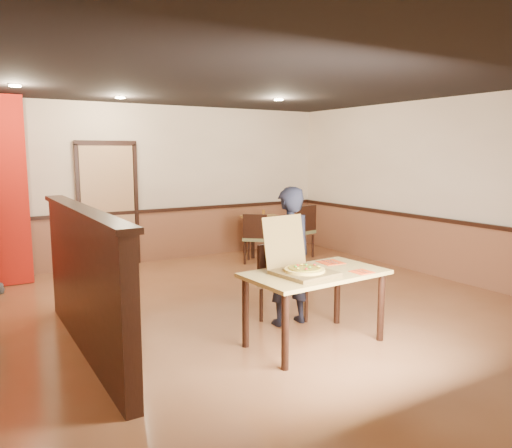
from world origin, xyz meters
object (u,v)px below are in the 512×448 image
at_px(main_table, 315,282).
at_px(side_chair_left, 256,236).
at_px(diner_chair, 280,279).
at_px(diner, 288,256).
at_px(condiment, 264,213).
at_px(pizza_box, 301,267).
at_px(side_table, 262,226).
at_px(side_chair_right, 301,229).

bearing_deg(main_table, side_chair_left, 64.65).
bearing_deg(diner_chair, diner, -94.55).
bearing_deg(diner_chair, condiment, 49.26).
relative_size(side_chair_left, pizza_box, 1.32).
xyz_separation_m(side_chair_left, diner, (-1.32, -2.89, 0.30)).
bearing_deg(diner, main_table, 84.02).
bearing_deg(diner_chair, side_chair_left, 52.38).
relative_size(side_table, pizza_box, 1.23).
xyz_separation_m(side_chair_right, condiment, (-0.48, 0.54, 0.27)).
height_order(diner_chair, side_chair_right, side_chair_right).
bearing_deg(side_chair_right, diner_chair, 38.97).
relative_size(side_chair_right, pizza_box, 1.46).
bearing_deg(diner, condiment, -113.70).
xyz_separation_m(main_table, side_chair_left, (1.43, 3.53, -0.16)).
bearing_deg(side_chair_right, pizza_box, 42.86).
xyz_separation_m(side_table, condiment, (-0.02, -0.08, 0.25)).
distance_m(side_chair_left, condiment, 0.77).
bearing_deg(pizza_box, diner_chair, 63.78).
xyz_separation_m(diner_chair, pizza_box, (-0.28, -0.79, 0.34)).
relative_size(diner, pizza_box, 2.34).
height_order(main_table, condiment, condiment).
distance_m(side_chair_right, side_table, 0.78).
distance_m(diner, condiment, 3.85).
relative_size(side_table, condiment, 5.87).
height_order(side_table, pizza_box, pizza_box).
bearing_deg(pizza_box, main_table, -5.79).
distance_m(side_chair_right, condiment, 0.77).
bearing_deg(side_table, pizza_box, -117.00).
bearing_deg(main_table, pizza_box, 177.68).
height_order(diner_chair, pizza_box, pizza_box).
xyz_separation_m(side_table, pizza_box, (-2.11, -4.13, 0.27)).
relative_size(main_table, side_chair_left, 1.64).
height_order(side_chair_right, condiment, side_chair_right).
bearing_deg(main_table, side_table, 61.73).
xyz_separation_m(side_chair_left, pizza_box, (-1.61, -3.53, 0.34)).
relative_size(side_chair_right, condiment, 7.00).
bearing_deg(side_table, side_chair_left, -129.39).
height_order(side_chair_left, side_table, side_chair_left).
bearing_deg(diner, side_table, -113.34).
distance_m(diner_chair, pizza_box, 0.90).
distance_m(main_table, diner, 0.66).
xyz_separation_m(main_table, side_table, (1.92, 4.13, -0.09)).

